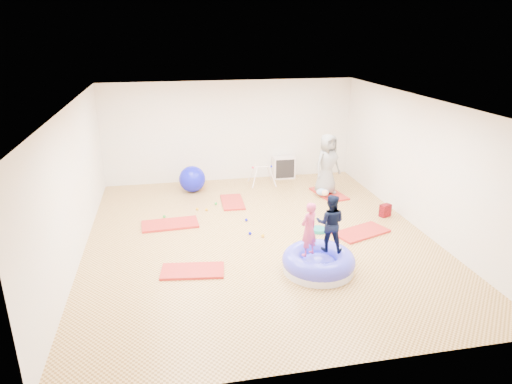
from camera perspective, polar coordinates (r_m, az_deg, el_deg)
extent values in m
cube|color=tan|center=(9.58, 0.35, -5.67)|extent=(7.00, 8.00, 0.01)
cube|color=white|center=(8.75, 0.39, 11.12)|extent=(7.00, 8.00, 0.01)
cube|color=silver|center=(12.89, -3.25, 7.58)|extent=(7.00, 0.01, 2.80)
cube|color=silver|center=(5.52, 8.91, -9.98)|extent=(7.00, 0.01, 2.80)
cube|color=silver|center=(9.07, -21.84, 0.88)|extent=(0.01, 8.00, 2.80)
cube|color=silver|center=(10.34, 19.78, 3.35)|extent=(0.01, 8.00, 2.80)
cube|color=red|center=(8.37, -7.93, -9.74)|extent=(1.18, 0.70, 0.05)
cube|color=red|center=(10.31, -10.69, -3.97)|extent=(1.26, 0.68, 0.05)
cube|color=red|center=(11.42, -2.96, -1.26)|extent=(0.57, 1.08, 0.04)
cube|color=red|center=(10.00, 13.05, -4.92)|extent=(1.30, 0.96, 0.05)
cube|color=red|center=(12.13, 9.10, -0.20)|extent=(0.78, 1.23, 0.05)
cylinder|color=silver|center=(8.39, 7.77, -9.25)|extent=(1.27, 1.27, 0.14)
torus|color=#3C3EEC|center=(8.33, 7.81, -8.45)|extent=(1.31, 1.31, 0.35)
ellipsoid|color=#3C3EEC|center=(8.37, 7.79, -8.94)|extent=(0.70, 0.70, 0.31)
imported|color=#D43F77|center=(7.99, 6.64, -4.33)|extent=(0.43, 0.39, 0.99)
imported|color=black|center=(8.20, 9.29, -3.53)|extent=(0.63, 0.57, 1.06)
imported|color=gray|center=(11.85, 8.90, 3.45)|extent=(0.90, 0.76, 1.58)
ellipsoid|color=#8CACDF|center=(11.88, 8.37, 0.04)|extent=(0.35, 0.23, 0.20)
sphere|color=#F2C293|center=(11.73, 8.63, -0.11)|extent=(0.16, 0.16, 0.16)
sphere|color=#EEA914|center=(11.04, -7.36, -2.10)|extent=(0.07, 0.07, 0.07)
sphere|color=green|center=(11.32, -5.04, -1.44)|extent=(0.07, 0.07, 0.07)
sphere|color=#0D10CF|center=(10.33, -1.21, -3.51)|extent=(0.07, 0.07, 0.07)
sphere|color=#EEA914|center=(9.57, 0.85, -5.48)|extent=(0.07, 0.07, 0.07)
sphere|color=#EEA914|center=(10.96, -6.21, -2.21)|extent=(0.07, 0.07, 0.07)
sphere|color=#0D10CF|center=(10.28, 9.72, -3.93)|extent=(0.07, 0.07, 0.07)
sphere|color=green|center=(10.72, -11.39, -3.02)|extent=(0.07, 0.07, 0.07)
sphere|color=#0D10CF|center=(9.68, -0.76, -5.18)|extent=(0.07, 0.07, 0.07)
sphere|color=#0D10CF|center=(12.22, -7.98, 1.62)|extent=(0.70, 0.70, 0.70)
sphere|color=orange|center=(12.73, -7.19, 1.59)|extent=(0.36, 0.36, 0.36)
cylinder|color=silver|center=(12.39, -0.15, 1.75)|extent=(0.20, 0.21, 0.53)
cylinder|color=silver|center=(12.81, -0.54, 2.37)|extent=(0.20, 0.21, 0.53)
cylinder|color=silver|center=(12.49, 2.09, 1.89)|extent=(0.20, 0.21, 0.53)
cylinder|color=silver|center=(12.91, 1.63, 2.50)|extent=(0.20, 0.21, 0.53)
cylinder|color=silver|center=(12.58, 0.76, 3.15)|extent=(0.52, 0.03, 0.03)
sphere|color=#F52549|center=(12.53, -0.40, 3.08)|extent=(0.06, 0.06, 0.06)
sphere|color=#0D10CF|center=(12.63, 1.92, 3.21)|extent=(0.06, 0.06, 0.06)
cube|color=silver|center=(13.26, 3.49, 3.08)|extent=(0.63, 0.31, 0.63)
cube|color=black|center=(13.12, 3.66, 2.90)|extent=(0.54, 0.02, 0.54)
cube|color=silver|center=(13.22, 3.54, 3.03)|extent=(0.02, 0.21, 0.56)
cube|color=silver|center=(13.22, 3.54, 3.03)|extent=(0.56, 0.21, 0.02)
cylinder|color=#137973|center=(9.92, 7.86, -4.71)|extent=(0.33, 0.33, 0.07)
cube|color=#A70815|center=(10.97, 15.85, -2.23)|extent=(0.29, 0.24, 0.29)
cylinder|color=#EEA914|center=(8.22, -8.37, -10.41)|extent=(0.18, 0.18, 0.03)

